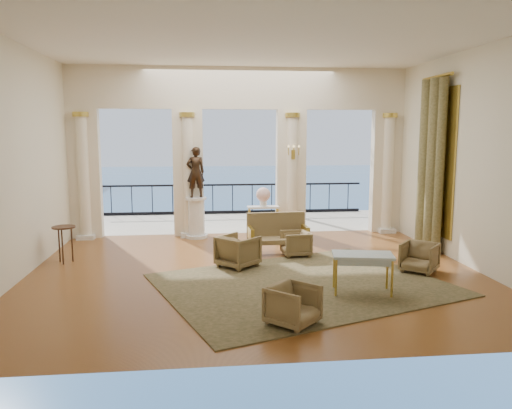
{
  "coord_description": "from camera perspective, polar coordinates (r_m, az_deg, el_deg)",
  "views": [
    {
      "loc": [
        -1.02,
        -9.67,
        2.8
      ],
      "look_at": [
        0.09,
        0.6,
        1.3
      ],
      "focal_mm": 35.0,
      "sensor_mm": 36.0,
      "label": 1
    }
  ],
  "objects": [
    {
      "name": "floor",
      "position": [
        10.12,
        -0.12,
        -7.78
      ],
      "size": [
        9.0,
        9.0,
        0.0
      ],
      "primitive_type": "plane",
      "color": "#522C11",
      "rests_on": "ground"
    },
    {
      "name": "room_walls",
      "position": [
        8.61,
        0.66,
        8.8
      ],
      "size": [
        9.0,
        9.0,
        9.0
      ],
      "color": "#F1E9CA",
      "rests_on": "ground"
    },
    {
      "name": "side_table",
      "position": [
        11.48,
        -21.11,
        -2.9
      ],
      "size": [
        0.49,
        0.49,
        0.8
      ],
      "color": "black",
      "rests_on": "ground"
    },
    {
      "name": "pedestal",
      "position": [
        13.37,
        -6.83,
        -1.58
      ],
      "size": [
        0.59,
        0.59,
        1.09
      ],
      "color": "silver",
      "rests_on": "ground"
    },
    {
      "name": "wall_sconce",
      "position": [
        13.41,
        4.28,
        5.82
      ],
      "size": [
        0.3,
        0.11,
        0.33
      ],
      "color": "gold",
      "rests_on": "arcade"
    },
    {
      "name": "terrace",
      "position": [
        15.76,
        -2.33,
        -2.14
      ],
      "size": [
        10.0,
        3.6,
        0.1
      ],
      "primitive_type": "cube",
      "color": "#B2A893",
      "rests_on": "ground"
    },
    {
      "name": "palm_tree",
      "position": [
        16.6,
        4.47,
        12.72
      ],
      "size": [
        2.0,
        2.0,
        4.5
      ],
      "color": "#4C3823",
      "rests_on": "terrace"
    },
    {
      "name": "statue",
      "position": [
        13.21,
        -6.92,
        3.68
      ],
      "size": [
        0.54,
        0.41,
        1.33
      ],
      "primitive_type": "imported",
      "rotation": [
        0.0,
        0.0,
        3.35
      ],
      "color": "black",
      "rests_on": "pedestal"
    },
    {
      "name": "arcade",
      "position": [
        13.53,
        -1.83,
        7.36
      ],
      "size": [
        9.0,
        0.56,
        4.5
      ],
      "color": "#F4E4C4",
      "rests_on": "ground"
    },
    {
      "name": "armchair_d",
      "position": [
        10.45,
        -2.07,
        -5.17
      ],
      "size": [
        0.99,
        0.99,
        0.74
      ],
      "primitive_type": "imported",
      "rotation": [
        0.0,
        0.0,
        2.34
      ],
      "color": "#4B3723",
      "rests_on": "ground"
    },
    {
      "name": "balustrade",
      "position": [
        17.27,
        -2.69,
        0.32
      ],
      "size": [
        9.0,
        0.06,
        1.03
      ],
      "color": "black",
      "rests_on": "terrace"
    },
    {
      "name": "rug",
      "position": [
        9.35,
        5.35,
        -9.11
      ],
      "size": [
        6.0,
        5.33,
        0.02
      ],
      "primitive_type": "cube",
      "rotation": [
        0.0,
        0.0,
        0.35
      ],
      "color": "#34391E",
      "rests_on": "ground"
    },
    {
      "name": "console_table",
      "position": [
        13.49,
        0.83,
        -0.78
      ],
      "size": [
        0.86,
        0.34,
        0.81
      ],
      "rotation": [
        0.0,
        0.0,
        0.01
      ],
      "color": "silver",
      "rests_on": "ground"
    },
    {
      "name": "headland",
      "position": [
        84.98,
        -26.11,
        3.53
      ],
      "size": [
        22.0,
        18.0,
        6.0
      ],
      "primitive_type": "cube",
      "color": "black",
      "rests_on": "sea"
    },
    {
      "name": "armchair_a",
      "position": [
        7.41,
        4.26,
        -11.2
      ],
      "size": [
        0.88,
        0.88,
        0.66
      ],
      "primitive_type": "imported",
      "rotation": [
        0.0,
        0.0,
        0.8
      ],
      "color": "#4B3723",
      "rests_on": "ground"
    },
    {
      "name": "curtain",
      "position": [
        12.39,
        19.27,
        4.21
      ],
      "size": [
        0.33,
        1.4,
        4.09
      ],
      "color": "#4E4826",
      "rests_on": "ground"
    },
    {
      "name": "armchair_b",
      "position": [
        10.58,
        18.17,
        -5.61
      ],
      "size": [
        0.89,
        0.89,
        0.67
      ],
      "primitive_type": "imported",
      "rotation": [
        0.0,
        0.0,
        -0.72
      ],
      "color": "#4B3723",
      "rests_on": "ground"
    },
    {
      "name": "sea",
      "position": [
        70.23,
        -5.25,
        1.06
      ],
      "size": [
        160.0,
        160.0,
        0.0
      ],
      "primitive_type": "plane",
      "color": "#24588B",
      "rests_on": "ground"
    },
    {
      "name": "settee",
      "position": [
        11.71,
        2.44,
        -3.27
      ],
      "size": [
        1.42,
        0.68,
        0.92
      ],
      "rotation": [
        0.0,
        0.0,
        0.06
      ],
      "color": "#4B3723",
      "rests_on": "ground"
    },
    {
      "name": "urn",
      "position": [
        13.43,
        0.84,
        1.03
      ],
      "size": [
        0.39,
        0.39,
        0.51
      ],
      "color": "white",
      "rests_on": "console_table"
    },
    {
      "name": "game_table",
      "position": [
        8.89,
        12.1,
        -5.99
      ],
      "size": [
        1.12,
        0.75,
        0.71
      ],
      "rotation": [
        0.0,
        0.0,
        -0.19
      ],
      "color": "#A8C7D2",
      "rests_on": "ground"
    },
    {
      "name": "armchair_c",
      "position": [
        11.4,
        4.57,
        -4.34
      ],
      "size": [
        0.61,
        0.65,
        0.63
      ],
      "primitive_type": "imported",
      "rotation": [
        0.0,
        0.0,
        -1.5
      ],
      "color": "#4B3723",
      "rests_on": "ground"
    },
    {
      "name": "window_frame",
      "position": [
        12.46,
        20.07,
        4.57
      ],
      "size": [
        0.04,
        1.6,
        3.4
      ],
      "primitive_type": "cube",
      "color": "gold",
      "rests_on": "room_walls"
    }
  ]
}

